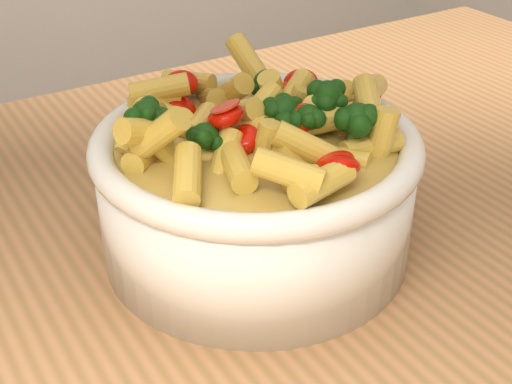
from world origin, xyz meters
TOP-DOWN VIEW (x-y plane):
  - serving_bowl at (0.02, 0.04)m, footprint 0.22×0.22m
  - pasta_salad at (0.02, 0.04)m, footprint 0.18×0.18m

SIDE VIEW (x-z plane):
  - serving_bowl at x=0.02m, z-range 0.90..1.00m
  - pasta_salad at x=0.02m, z-range 0.99..1.03m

